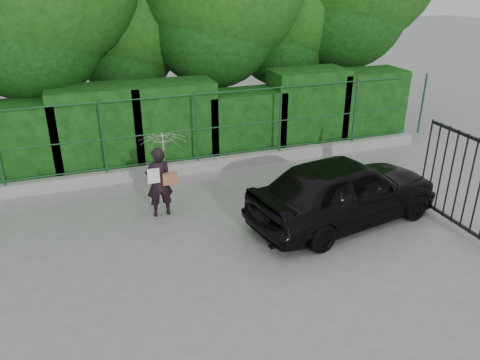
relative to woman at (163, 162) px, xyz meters
name	(u,v)px	position (x,y,z in m)	size (l,w,h in m)	color
ground	(241,268)	(0.85, -2.49, -1.21)	(80.00, 80.00, 0.00)	gray
kerb	(183,168)	(0.85, 2.01, -1.06)	(14.00, 0.25, 0.30)	#9E9E99
fence	(190,128)	(1.07, 2.01, -0.01)	(14.13, 0.06, 1.80)	#194523
hedge	(174,124)	(0.87, 3.01, -0.16)	(14.20, 1.20, 2.25)	black
woman	(163,162)	(0.00, 0.00, 0.00)	(0.99, 1.00, 1.82)	black
car	(344,190)	(3.44, -1.55, -0.49)	(1.68, 4.18, 1.42)	black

